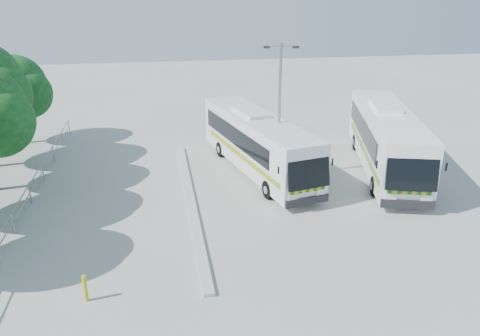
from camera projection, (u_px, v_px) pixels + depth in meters
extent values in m
plane|color=#A5A59F|center=(243.00, 214.00, 21.81)|extent=(100.00, 100.00, 0.00)
cube|color=#B2B2AD|center=(190.00, 199.00, 23.24)|extent=(0.40, 16.00, 0.15)
cylinder|color=gray|center=(33.00, 178.00, 23.48)|extent=(0.06, 22.00, 0.06)
cylinder|color=gray|center=(35.00, 185.00, 23.62)|extent=(0.06, 22.00, 0.06)
cylinder|color=gray|center=(67.00, 131.00, 32.83)|extent=(0.06, 0.06, 1.00)
cylinder|color=#382314|center=(21.00, 123.00, 31.42)|extent=(0.36, 0.36, 2.77)
sphere|color=#0F3814|center=(15.00, 86.00, 30.52)|extent=(4.03, 4.03, 4.03)
sphere|color=#0F3814|center=(26.00, 94.00, 30.34)|extent=(3.28, 3.28, 3.28)
sphere|color=#0F3814|center=(6.00, 77.00, 30.81)|extent=(3.02, 3.02, 3.02)
cube|color=silver|center=(257.00, 142.00, 26.37)|extent=(4.67, 11.44, 2.85)
cube|color=black|center=(309.00, 169.00, 21.39)|extent=(2.19, 0.87, 1.81)
cube|color=black|center=(234.00, 136.00, 26.30)|extent=(1.96, 8.77, 1.03)
cube|color=black|center=(272.00, 131.00, 27.15)|extent=(1.96, 8.77, 1.03)
cube|color=#0D5B0D|center=(240.00, 155.00, 25.89)|extent=(2.10, 9.49, 0.26)
cylinder|color=black|center=(268.00, 190.00, 23.31)|extent=(0.47, 0.97, 0.93)
cylinder|color=black|center=(305.00, 183.00, 24.07)|extent=(0.47, 0.97, 0.93)
cylinder|color=black|center=(221.00, 149.00, 29.18)|extent=(0.47, 0.97, 0.93)
cylinder|color=black|center=(252.00, 145.00, 29.94)|extent=(0.47, 0.97, 0.93)
cube|color=white|center=(386.00, 138.00, 26.68)|extent=(5.70, 12.23, 3.05)
cube|color=black|center=(412.00, 170.00, 20.94)|extent=(2.34, 1.07, 1.94)
cube|color=black|center=(362.00, 128.00, 27.22)|extent=(2.68, 9.25, 1.10)
cube|color=black|center=(407.00, 129.00, 26.99)|extent=(2.68, 9.25, 1.10)
cube|color=#0C5620|center=(363.00, 148.00, 26.72)|extent=(2.88, 10.01, 0.28)
cylinder|color=black|center=(375.00, 186.00, 23.65)|extent=(0.56, 1.04, 1.00)
cylinder|color=black|center=(421.00, 188.00, 23.44)|extent=(0.56, 1.04, 1.00)
cylinder|color=black|center=(356.00, 142.00, 30.44)|extent=(0.56, 1.04, 1.00)
cylinder|color=black|center=(391.00, 143.00, 30.23)|extent=(0.56, 1.04, 1.00)
cylinder|color=gray|center=(279.00, 114.00, 24.69)|extent=(0.17, 0.17, 7.32)
cylinder|color=gray|center=(281.00, 46.00, 23.45)|extent=(1.46, 0.31, 0.07)
cube|color=black|center=(267.00, 47.00, 23.45)|extent=(0.34, 0.21, 0.11)
cube|color=black|center=(296.00, 47.00, 23.47)|extent=(0.34, 0.21, 0.11)
cylinder|color=gold|center=(85.00, 288.00, 15.58)|extent=(0.16, 0.16, 0.98)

